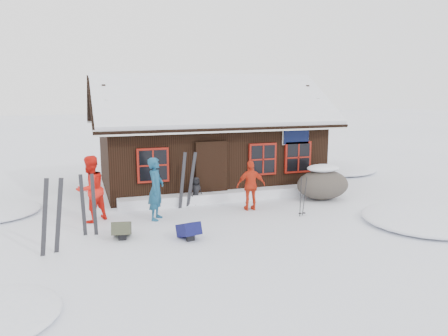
{
  "coord_description": "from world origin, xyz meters",
  "views": [
    {
      "loc": [
        -3.41,
        -11.6,
        3.79
      ],
      "look_at": [
        1.02,
        1.47,
        1.3
      ],
      "focal_mm": 35.0,
      "sensor_mm": 36.0,
      "label": 1
    }
  ],
  "objects_px": {
    "skier_orange_right": "(251,186)",
    "backpack_olive": "(122,232)",
    "skier_orange_left": "(91,189)",
    "skier_teal": "(156,189)",
    "backpack_blue": "(189,233)",
    "boulder": "(323,184)",
    "ski_poles": "(303,197)",
    "skier_crouched": "(196,191)",
    "ski_pair_left": "(52,217)"
  },
  "relations": [
    {
      "from": "skier_orange_right",
      "to": "backpack_olive",
      "type": "distance_m",
      "value": 4.46
    },
    {
      "from": "skier_orange_left",
      "to": "skier_orange_right",
      "type": "height_order",
      "value": "skier_orange_left"
    },
    {
      "from": "backpack_olive",
      "to": "skier_teal",
      "type": "bearing_deg",
      "value": 60.12
    },
    {
      "from": "backpack_olive",
      "to": "backpack_blue",
      "type": "bearing_deg",
      "value": -10.63
    },
    {
      "from": "skier_teal",
      "to": "boulder",
      "type": "distance_m",
      "value": 5.97
    },
    {
      "from": "skier_orange_right",
      "to": "ski_poles",
      "type": "relative_size",
      "value": 1.27
    },
    {
      "from": "skier_orange_left",
      "to": "skier_crouched",
      "type": "bearing_deg",
      "value": 155.79
    },
    {
      "from": "skier_teal",
      "to": "skier_crouched",
      "type": "relative_size",
      "value": 1.98
    },
    {
      "from": "backpack_blue",
      "to": "backpack_olive",
      "type": "height_order",
      "value": "backpack_olive"
    },
    {
      "from": "skier_orange_right",
      "to": "ski_pair_left",
      "type": "height_order",
      "value": "ski_pair_left"
    },
    {
      "from": "skier_orange_right",
      "to": "backpack_olive",
      "type": "height_order",
      "value": "skier_orange_right"
    },
    {
      "from": "backpack_blue",
      "to": "backpack_olive",
      "type": "distance_m",
      "value": 1.74
    },
    {
      "from": "skier_orange_right",
      "to": "backpack_olive",
      "type": "relative_size",
      "value": 2.58
    },
    {
      "from": "skier_orange_right",
      "to": "boulder",
      "type": "height_order",
      "value": "skier_orange_right"
    },
    {
      "from": "skier_teal",
      "to": "ski_pair_left",
      "type": "relative_size",
      "value": 1.0
    },
    {
      "from": "skier_teal",
      "to": "skier_orange_right",
      "type": "bearing_deg",
      "value": -61.22
    },
    {
      "from": "boulder",
      "to": "skier_orange_left",
      "type": "bearing_deg",
      "value": -178.82
    },
    {
      "from": "ski_poles",
      "to": "skier_orange_right",
      "type": "bearing_deg",
      "value": 137.58
    },
    {
      "from": "backpack_olive",
      "to": "boulder",
      "type": "bearing_deg",
      "value": 25.51
    },
    {
      "from": "skier_orange_left",
      "to": "skier_orange_right",
      "type": "bearing_deg",
      "value": 137.26
    },
    {
      "from": "boulder",
      "to": "backpack_blue",
      "type": "relative_size",
      "value": 3.08
    },
    {
      "from": "ski_poles",
      "to": "boulder",
      "type": "bearing_deg",
      "value": 43.91
    },
    {
      "from": "skier_orange_right",
      "to": "ski_pair_left",
      "type": "bearing_deg",
      "value": 25.05
    },
    {
      "from": "skier_teal",
      "to": "boulder",
      "type": "height_order",
      "value": "skier_teal"
    },
    {
      "from": "skier_crouched",
      "to": "boulder",
      "type": "relative_size",
      "value": 0.5
    },
    {
      "from": "skier_teal",
      "to": "backpack_olive",
      "type": "height_order",
      "value": "skier_teal"
    },
    {
      "from": "skier_crouched",
      "to": "ski_poles",
      "type": "bearing_deg",
      "value": -64.07
    },
    {
      "from": "backpack_blue",
      "to": "skier_crouched",
      "type": "bearing_deg",
      "value": 60.21
    },
    {
      "from": "skier_orange_left",
      "to": "skier_orange_right",
      "type": "distance_m",
      "value": 4.86
    },
    {
      "from": "skier_orange_right",
      "to": "ski_poles",
      "type": "distance_m",
      "value": 1.68
    },
    {
      "from": "skier_orange_right",
      "to": "boulder",
      "type": "bearing_deg",
      "value": -164.53
    },
    {
      "from": "skier_orange_left",
      "to": "backpack_blue",
      "type": "height_order",
      "value": "skier_orange_left"
    },
    {
      "from": "skier_crouched",
      "to": "backpack_olive",
      "type": "bearing_deg",
      "value": -159.14
    },
    {
      "from": "skier_crouched",
      "to": "backpack_olive",
      "type": "relative_size",
      "value": 1.52
    },
    {
      "from": "skier_teal",
      "to": "backpack_olive",
      "type": "xyz_separation_m",
      "value": [
        -1.15,
        -1.35,
        -0.76
      ]
    },
    {
      "from": "ski_pair_left",
      "to": "ski_poles",
      "type": "relative_size",
      "value": 1.48
    },
    {
      "from": "skier_teal",
      "to": "skier_crouched",
      "type": "xyz_separation_m",
      "value": [
        1.55,
        1.27,
        -0.46
      ]
    },
    {
      "from": "skier_crouched",
      "to": "boulder",
      "type": "height_order",
      "value": "boulder"
    },
    {
      "from": "skier_orange_left",
      "to": "ski_pair_left",
      "type": "height_order",
      "value": "skier_orange_left"
    },
    {
      "from": "skier_orange_left",
      "to": "skier_crouched",
      "type": "xyz_separation_m",
      "value": [
        3.37,
        0.88,
        -0.5
      ]
    },
    {
      "from": "backpack_olive",
      "to": "ski_pair_left",
      "type": "bearing_deg",
      "value": -149.22
    },
    {
      "from": "skier_orange_right",
      "to": "ski_poles",
      "type": "xyz_separation_m",
      "value": [
        1.23,
        -1.12,
        -0.21
      ]
    },
    {
      "from": "boulder",
      "to": "ski_pair_left",
      "type": "distance_m",
      "value": 9.05
    },
    {
      "from": "backpack_blue",
      "to": "backpack_olive",
      "type": "xyz_separation_m",
      "value": [
        -1.63,
        0.63,
        0.0
      ]
    },
    {
      "from": "ski_poles",
      "to": "backpack_blue",
      "type": "relative_size",
      "value": 2.07
    },
    {
      "from": "ski_poles",
      "to": "backpack_olive",
      "type": "height_order",
      "value": "ski_poles"
    },
    {
      "from": "skier_crouched",
      "to": "ski_poles",
      "type": "xyz_separation_m",
      "value": [
        2.71,
        -2.33,
        0.12
      ]
    },
    {
      "from": "ski_pair_left",
      "to": "backpack_blue",
      "type": "height_order",
      "value": "ski_pair_left"
    },
    {
      "from": "ski_poles",
      "to": "ski_pair_left",
      "type": "bearing_deg",
      "value": -172.76
    },
    {
      "from": "skier_orange_right",
      "to": "boulder",
      "type": "xyz_separation_m",
      "value": [
        2.9,
        0.49,
        -0.24
      ]
    }
  ]
}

